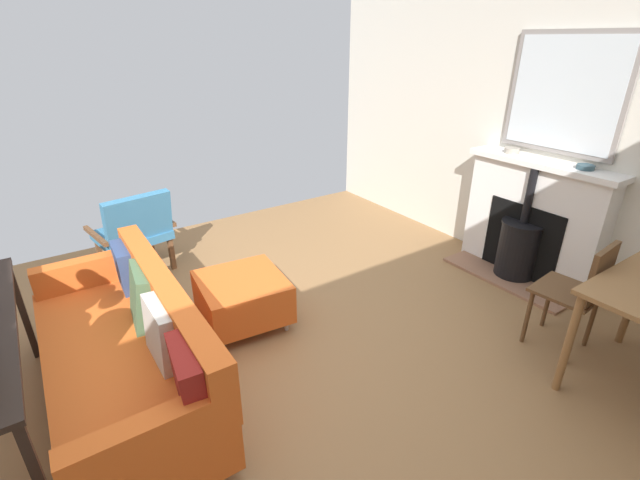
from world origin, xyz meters
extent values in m
cube|color=olive|center=(0.00, 0.00, 0.00)|extent=(5.95, 5.24, 0.01)
cube|color=silver|center=(-2.98, 0.00, 1.40)|extent=(0.12, 5.24, 2.81)
cube|color=#93664C|center=(-2.52, 0.37, 0.01)|extent=(0.32, 1.20, 0.03)
cube|color=white|center=(-2.80, 0.37, 0.54)|extent=(0.23, 1.27, 1.07)
cube|color=black|center=(-2.70, 0.37, 0.38)|extent=(0.06, 0.73, 0.69)
cylinder|color=black|center=(-2.66, 0.37, 0.29)|extent=(0.36, 0.36, 0.52)
cylinder|color=black|center=(-2.66, 0.37, 0.56)|extent=(0.38, 0.38, 0.02)
cylinder|color=black|center=(-2.66, 0.37, 0.82)|extent=(0.07, 0.07, 0.51)
cube|color=white|center=(-2.77, 0.37, 1.10)|extent=(0.28, 1.35, 0.05)
cube|color=gray|center=(-2.89, 0.37, 1.68)|extent=(0.04, 0.99, 0.98)
cube|color=silver|center=(-2.87, 0.37, 1.68)|extent=(0.01, 0.91, 0.90)
cylinder|color=#9E9384|center=(-2.80, 0.04, 1.15)|extent=(0.13, 0.13, 0.05)
torus|color=#9E9384|center=(-2.80, 0.04, 1.17)|extent=(0.14, 0.14, 0.01)
cylinder|color=#334C56|center=(-2.80, 0.71, 1.14)|extent=(0.14, 0.14, 0.04)
torus|color=#334C56|center=(-2.80, 0.71, 1.16)|extent=(0.14, 0.14, 0.01)
cylinder|color=#B2B2B7|center=(1.09, -0.90, 0.05)|extent=(0.04, 0.04, 0.10)
cylinder|color=#B2B2B7|center=(0.47, -0.90, 0.05)|extent=(0.04, 0.04, 0.10)
cylinder|color=#B2B2B7|center=(0.48, 0.74, 0.05)|extent=(0.04, 0.04, 0.10)
cube|color=orange|center=(0.79, -0.08, 0.25)|extent=(0.80, 1.93, 0.30)
cube|color=orange|center=(0.46, -0.08, 0.59)|extent=(0.16, 1.93, 0.38)
cube|color=orange|center=(0.78, -0.98, 0.51)|extent=(0.74, 0.13, 0.21)
cube|color=orange|center=(0.80, 0.82, 0.51)|extent=(0.74, 0.13, 0.21)
cube|color=#334775|center=(0.55, -0.79, 0.55)|extent=(0.13, 0.35, 0.34)
cube|color=#4C6B47|center=(0.56, -0.29, 0.57)|extent=(0.21, 0.40, 0.39)
cube|color=beige|center=(0.56, 0.18, 0.57)|extent=(0.13, 0.37, 0.37)
cube|color=maroon|center=(0.56, 0.65, 0.57)|extent=(0.17, 0.39, 0.38)
cylinder|color=#B2B2B7|center=(0.04, -0.70, 0.04)|extent=(0.04, 0.04, 0.09)
cylinder|color=#B2B2B7|center=(0.09, -0.18, 0.04)|extent=(0.04, 0.04, 0.09)
cylinder|color=#B2B2B7|center=(-0.47, -0.64, 0.04)|extent=(0.04, 0.04, 0.09)
cylinder|color=#B2B2B7|center=(-0.42, -0.13, 0.04)|extent=(0.04, 0.04, 0.09)
cube|color=orange|center=(-0.19, -0.41, 0.25)|extent=(0.71, 0.71, 0.31)
cube|color=brown|center=(0.08, -2.11, 0.18)|extent=(0.05, 0.05, 0.35)
cube|color=brown|center=(0.59, -2.02, 0.18)|extent=(0.05, 0.05, 0.35)
cube|color=brown|center=(0.00, -1.64, 0.18)|extent=(0.05, 0.05, 0.35)
cube|color=brown|center=(0.51, -1.55, 0.18)|extent=(0.05, 0.05, 0.35)
cube|color=teal|center=(0.30, -1.83, 0.37)|extent=(0.69, 0.65, 0.08)
cube|color=teal|center=(0.25, -1.59, 0.62)|extent=(0.62, 0.24, 0.43)
cube|color=brown|center=(-0.02, -1.89, 0.46)|extent=(0.13, 0.53, 0.04)
cube|color=brown|center=(0.61, -1.78, 0.46)|extent=(0.13, 0.53, 0.04)
cube|color=black|center=(1.23, -0.87, 0.38)|extent=(0.04, 0.04, 0.76)
cylinder|color=olive|center=(-2.44, 1.42, 0.36)|extent=(0.05, 0.05, 0.72)
cylinder|color=olive|center=(-1.56, 1.42, 0.36)|extent=(0.05, 0.05, 0.72)
cylinder|color=brown|center=(-2.14, 0.98, 0.23)|extent=(0.03, 0.03, 0.45)
cylinder|color=brown|center=(-1.83, 1.01, 0.23)|extent=(0.03, 0.03, 0.45)
cylinder|color=brown|center=(-2.17, 1.30, 0.23)|extent=(0.03, 0.03, 0.45)
cylinder|color=brown|center=(-1.85, 1.33, 0.23)|extent=(0.03, 0.03, 0.45)
cube|color=brown|center=(-2.00, 1.15, 0.46)|extent=(0.44, 0.44, 0.02)
cube|color=brown|center=(-2.01, 1.32, 0.67)|extent=(0.36, 0.07, 0.40)
camera|label=1|loc=(0.96, 2.37, 2.10)|focal=24.54mm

